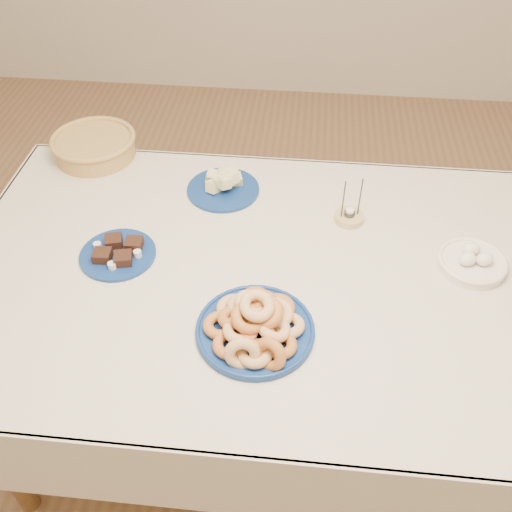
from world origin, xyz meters
name	(u,v)px	position (x,y,z in m)	size (l,w,h in m)	color
ground	(257,414)	(0.00, 0.00, 0.00)	(5.00, 5.00, 0.00)	brown
dining_table	(258,296)	(0.00, 0.00, 0.64)	(1.71, 1.11, 0.75)	brown
donut_platter	(255,325)	(0.02, -0.23, 0.79)	(0.31, 0.31, 0.14)	navy
melon_plate	(224,184)	(-0.15, 0.35, 0.78)	(0.28, 0.28, 0.08)	navy
brownie_plate	(118,253)	(-0.40, 0.01, 0.76)	(0.23, 0.23, 0.04)	navy
wicker_basket	(94,145)	(-0.62, 0.50, 0.79)	(0.34, 0.34, 0.08)	olive
candle_holder	(349,217)	(0.25, 0.24, 0.76)	(0.11, 0.11, 0.15)	tan
egg_bowl	(472,262)	(0.59, 0.07, 0.77)	(0.24, 0.24, 0.06)	#EFE4CF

